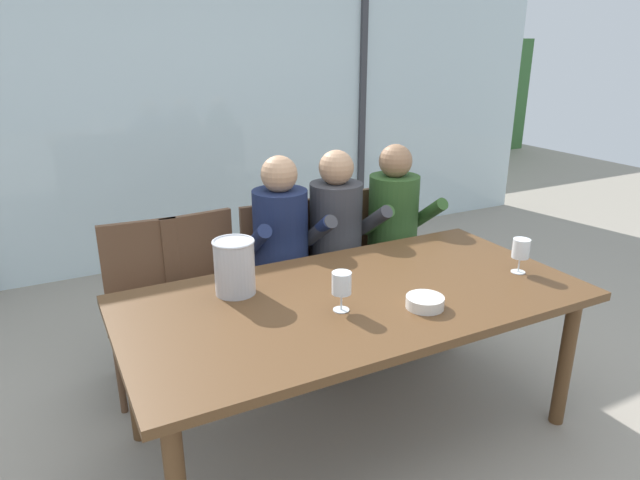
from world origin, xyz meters
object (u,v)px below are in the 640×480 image
object	(u,v)px
chair_near_curtain	(146,292)
person_charcoal_jacket	(342,237)
chair_center	(280,267)
wine_glass_by_left_taster	(521,250)
tasting_bowl	(425,302)
dining_table	(355,308)
person_olive_shirt	(399,227)
chair_near_window_right	(384,245)
chair_right_of_center	(329,258)
wine_glass_near_bucket	(342,285)
chair_left_of_center	(207,280)
ice_bucket_primary	(234,266)
person_navy_polo	(286,247)

from	to	relation	value
chair_near_curtain	person_charcoal_jacket	size ratio (longest dim) A/B	0.74
chair_near_curtain	chair_center	bearing A→B (deg)	3.23
chair_center	person_charcoal_jacket	distance (m)	0.42
wine_glass_by_left_taster	tasting_bowl	bearing A→B (deg)	-171.35
dining_table	wine_glass_by_left_taster	distance (m)	0.88
dining_table	person_olive_shirt	distance (m)	1.13
chair_near_curtain	chair_near_window_right	distance (m)	1.57
chair_center	tasting_bowl	xyz separation A→B (m)	(0.17, -1.17, 0.23)
chair_center	chair_near_window_right	xyz separation A→B (m)	(0.78, 0.05, 0.00)
person_charcoal_jacket	wine_glass_by_left_taster	bearing A→B (deg)	-66.65
chair_right_of_center	wine_glass_near_bucket	size ratio (longest dim) A/B	5.16
chair_near_curtain	tasting_bowl	world-z (taller)	chair_near_curtain
chair_left_of_center	ice_bucket_primary	xyz separation A→B (m)	(-0.05, -0.67, 0.34)
person_charcoal_jacket	chair_near_window_right	bearing A→B (deg)	19.03
wine_glass_near_bucket	person_olive_shirt	bearing A→B (deg)	44.03
chair_left_of_center	person_navy_polo	distance (m)	0.49
tasting_bowl	wine_glass_by_left_taster	xyz separation A→B (m)	(0.65, 0.10, 0.09)
dining_table	person_olive_shirt	bearing A→B (deg)	44.89
person_navy_polo	person_olive_shirt	bearing A→B (deg)	1.61
chair_left_of_center	chair_right_of_center	bearing A→B (deg)	-6.60
chair_right_of_center	person_olive_shirt	world-z (taller)	person_olive_shirt
ice_bucket_primary	wine_glass_by_left_taster	bearing A→B (deg)	-17.53
chair_left_of_center	chair_center	xyz separation A→B (m)	(0.45, -0.02, 0.00)
chair_near_window_right	person_olive_shirt	distance (m)	0.24
chair_right_of_center	tasting_bowl	distance (m)	1.20
dining_table	tasting_bowl	bearing A→B (deg)	-52.14
chair_center	wine_glass_near_bucket	world-z (taller)	wine_glass_near_bucket
chair_near_window_right	person_charcoal_jacket	world-z (taller)	person_charcoal_jacket
dining_table	chair_center	xyz separation A→B (m)	(0.02, 0.92, -0.14)
chair_near_curtain	chair_right_of_center	xyz separation A→B (m)	(1.13, -0.01, 0.00)
chair_right_of_center	person_navy_polo	distance (m)	0.41
chair_left_of_center	chair_right_of_center	size ratio (longest dim) A/B	1.00
chair_near_window_right	chair_right_of_center	bearing A→B (deg)	-174.62
tasting_bowl	wine_glass_near_bucket	bearing A→B (deg)	156.72
wine_glass_by_left_taster	wine_glass_near_bucket	xyz separation A→B (m)	(-0.98, 0.04, 0.00)
chair_near_curtain	person_olive_shirt	size ratio (longest dim) A/B	0.74
chair_near_window_right	wine_glass_by_left_taster	size ratio (longest dim) A/B	5.16
chair_right_of_center	dining_table	bearing A→B (deg)	-114.48
chair_near_curtain	person_olive_shirt	distance (m)	1.58
chair_left_of_center	ice_bucket_primary	distance (m)	0.75
person_navy_polo	person_olive_shirt	distance (m)	0.79
chair_near_curtain	ice_bucket_primary	bearing A→B (deg)	-61.73
chair_near_window_right	chair_left_of_center	bearing A→B (deg)	-178.66
person_charcoal_jacket	chair_left_of_center	bearing A→B (deg)	167.77
wine_glass_near_bucket	tasting_bowl	bearing A→B (deg)	-23.28
person_navy_polo	wine_glass_near_bucket	xyz separation A→B (m)	(-0.15, -0.90, 0.15)
chair_left_of_center	wine_glass_by_left_taster	size ratio (longest dim) A/B	5.16
dining_table	person_olive_shirt	world-z (taller)	person_olive_shirt
person_navy_polo	person_charcoal_jacket	size ratio (longest dim) A/B	1.00
dining_table	chair_right_of_center	size ratio (longest dim) A/B	2.33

